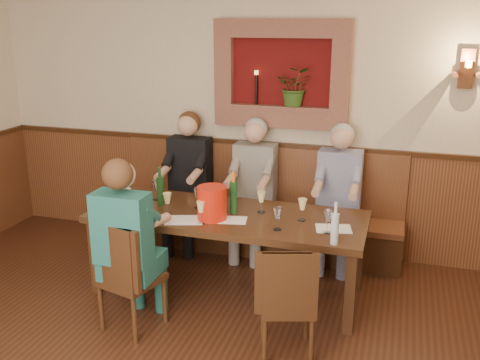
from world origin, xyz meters
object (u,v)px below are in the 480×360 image
Objects in this scene: wine_bottle_green_b at (160,190)px; water_bottle at (335,228)px; person_bench_mid at (253,200)px; bench at (256,221)px; person_bench_left at (188,193)px; chair_near_right at (287,322)px; spittoon_bucket at (212,203)px; person_chair_front at (130,259)px; person_bench_right at (337,209)px; chair_near_left at (131,297)px; dining_table at (227,221)px; wine_bottle_green_a at (233,196)px.

water_bottle is at bearing -14.10° from wine_bottle_green_b.
wine_bottle_green_b is (-0.64, -0.81, 0.30)m from person_bench_mid.
bench reaches higher than wine_bottle_green_b.
chair_near_right is at bearing -48.11° from person_bench_left.
person_chair_front is at bearing -126.32° from spittoon_bucket.
person_bench_mid is at bearing 0.07° from person_bench_left.
person_bench_right is (0.14, 1.60, 0.34)m from chair_near_right.
chair_near_left is 0.32m from person_chair_front.
person_bench_right is at bearing 64.27° from chair_near_left.
person_bench_right is at bearing -7.08° from bench.
person_bench_mid is 4.01× the size of wine_bottle_green_b.
dining_table is at bearing -2.28° from wine_bottle_green_b.
chair_near_left is 2.50× the size of wine_bottle_green_a.
person_bench_left is 1.22m from spittoon_bucket.
person_bench_right is at bearing 28.42° from wine_bottle_green_b.
spittoon_bucket reaches higher than chair_near_right.
person_bench_mid is (0.53, 1.64, 0.32)m from chair_near_left.
chair_near_left is 0.64× the size of person_bench_left.
dining_table is at bearing 70.54° from chair_near_left.
chair_near_left is 0.65× the size of person_bench_right.
person_bench_mid is 5.03× the size of spittoon_bucket.
bench is at bearing 85.94° from person_bench_mid.
bench is 10.54× the size of spittoon_bucket.
person_chair_front reaches higher than dining_table.
person_bench_mid reaches higher than spittoon_bucket.
person_bench_right is (1.39, 1.64, 0.32)m from chair_near_left.
chair_near_left reaches higher than chair_near_right.
bench is 0.90m from person_bench_right.
person_bench_right is (0.86, 0.00, -0.00)m from person_bench_mid.
spittoon_bucket is at bearing 125.50° from chair_near_right.
person_chair_front is 0.82m from spittoon_bucket.
person_bench_left reaches higher than chair_near_right.
person_bench_left is at bearing 96.73° from person_chair_front.
person_chair_front is at bearing -83.27° from person_bench_left.
person_bench_left reaches higher than dining_table.
spittoon_bucket is (-0.08, -0.16, 0.22)m from dining_table.
person_bench_left is (-1.44, 1.60, 0.35)m from chair_near_right.
person_bench_mid reaches higher than dining_table.
person_bench_right is 1.18m from wine_bottle_green_a.
person_bench_mid is at bearing 86.61° from chair_near_left.
person_bench_left is at bearing 122.90° from spittoon_bucket.
person_bench_mid is 4.32× the size of water_bottle.
wine_bottle_green_b is at bearing 165.90° from water_bottle.
bench reaches higher than spittoon_bucket.
wine_bottle_green_b is (-0.65, 0.03, 0.22)m from dining_table.
wine_bottle_green_a is at bearing -135.04° from person_bench_right.
chair_near_right is at bearing -124.91° from water_bottle.
wine_bottle_green_a is 1.13× the size of water_bottle.
spittoon_bucket is at bearing -94.30° from bench.
water_bottle is (0.93, -0.42, -0.02)m from wine_bottle_green_a.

